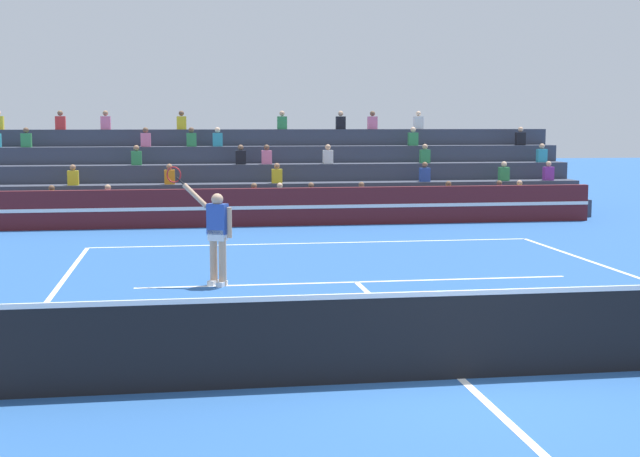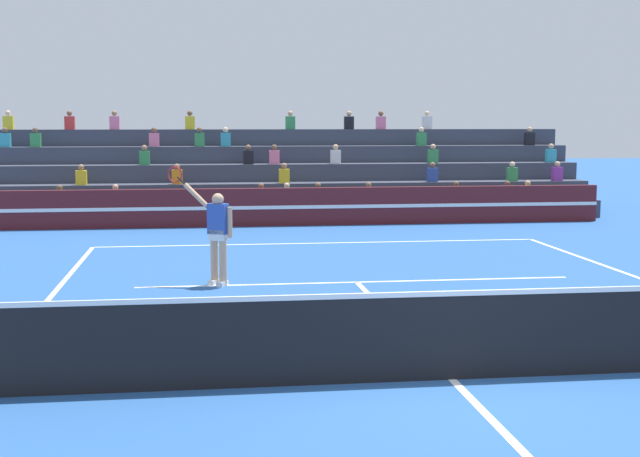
{
  "view_description": "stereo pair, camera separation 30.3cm",
  "coord_description": "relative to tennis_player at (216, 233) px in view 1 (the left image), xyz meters",
  "views": [
    {
      "loc": [
        -3.19,
        -9.84,
        3.02
      ],
      "look_at": [
        -0.78,
        5.89,
        1.1
      ],
      "focal_mm": 50.0,
      "sensor_mm": 36.0,
      "label": 1
    },
    {
      "loc": [
        -2.89,
        -9.88,
        3.02
      ],
      "look_at": [
        -0.78,
        5.89,
        1.1
      ],
      "focal_mm": 50.0,
      "sensor_mm": 36.0,
      "label": 2
    }
  ],
  "objects": [
    {
      "name": "bleacher_stand",
      "position": [
        2.62,
        13.07,
        0.04
      ],
      "size": [
        19.15,
        4.75,
        3.38
      ],
      "color": "#383D4C",
      "rests_on": "ground"
    },
    {
      "name": "sponsor_banner_wall",
      "position": [
        2.62,
        9.27,
        -0.43
      ],
      "size": [
        18.0,
        0.26,
        1.1
      ],
      "color": "#51191E",
      "rests_on": "ground"
    },
    {
      "name": "ground_plane",
      "position": [
        2.62,
        -6.5,
        -0.98
      ],
      "size": [
        120.0,
        120.0,
        0.0
      ],
      "primitive_type": "plane",
      "color": "#285699"
    },
    {
      "name": "court_lines",
      "position": [
        2.62,
        -6.5,
        -0.97
      ],
      "size": [
        11.1,
        23.9,
        0.01
      ],
      "color": "white",
      "rests_on": "ground"
    },
    {
      "name": "tennis_net",
      "position": [
        2.62,
        -6.5,
        -0.43
      ],
      "size": [
        12.0,
        0.1,
        1.1
      ],
      "color": "#2D6B38",
      "rests_on": "ground"
    },
    {
      "name": "tennis_player",
      "position": [
        0.0,
        0.0,
        0.0
      ],
      "size": [
        1.23,
        0.78,
        2.25
      ],
      "color": "tan",
      "rests_on": "ground"
    },
    {
      "name": "tennis_ball",
      "position": [
        1.63,
        -2.06,
        -0.94
      ],
      "size": [
        0.07,
        0.07,
        0.07
      ],
      "primitive_type": "sphere",
      "color": "#C6DB33",
      "rests_on": "ground"
    }
  ]
}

